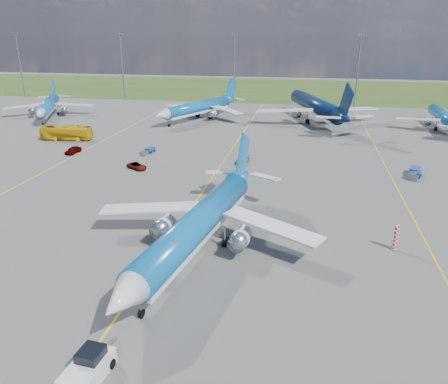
% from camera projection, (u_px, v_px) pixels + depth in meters
% --- Properties ---
extents(ground, '(400.00, 400.00, 0.00)m').
position_uv_depth(ground, '(154.00, 262.00, 47.23)').
color(ground, '#50504E').
rests_on(ground, ground).
extents(grass_strip, '(400.00, 80.00, 0.01)m').
position_uv_depth(grass_strip, '(273.00, 89.00, 185.29)').
color(grass_strip, '#2D4719').
rests_on(grass_strip, ground).
extents(taxiway_lines, '(60.25, 160.00, 0.02)m').
position_uv_depth(taxiway_lines, '(211.00, 181.00, 72.69)').
color(taxiway_lines, gold).
rests_on(taxiway_lines, ground).
extents(floodlight_masts, '(202.20, 0.50, 22.70)m').
position_uv_depth(floodlight_masts, '(295.00, 66.00, 142.33)').
color(floodlight_masts, slate).
rests_on(floodlight_masts, ground).
extents(warning_post, '(0.50, 0.50, 3.00)m').
position_uv_depth(warning_post, '(396.00, 237.00, 49.46)').
color(warning_post, red).
rests_on(warning_post, ground).
extents(bg_jet_nw, '(38.79, 43.11, 9.24)m').
position_uv_depth(bg_jet_nw, '(49.00, 117.00, 125.98)').
color(bg_jet_nw, '#0B5CA0').
rests_on(bg_jet_nw, ground).
extents(bg_jet_nnw, '(40.75, 45.11, 9.64)m').
position_uv_depth(bg_jet_nnw, '(199.00, 119.00, 122.55)').
color(bg_jet_nnw, '#0B5CA0').
rests_on(bg_jet_nnw, ground).
extents(bg_jet_n, '(48.92, 55.96, 12.31)m').
position_uv_depth(bg_jet_n, '(314.00, 121.00, 120.08)').
color(bg_jet_n, '#07193C').
rests_on(bg_jet_n, ground).
extents(bg_jet_ne, '(25.55, 33.30, 8.64)m').
position_uv_depth(bg_jet_ne, '(442.00, 129.00, 110.76)').
color(bg_jet_ne, '#0B5CA0').
rests_on(bg_jet_ne, ground).
extents(main_airliner, '(34.55, 42.12, 9.98)m').
position_uv_depth(main_airliner, '(198.00, 252.00, 49.31)').
color(main_airliner, '#0B5CA0').
rests_on(main_airliner, ground).
extents(pushback_tug, '(2.68, 6.16, 2.06)m').
position_uv_depth(pushback_tug, '(88.00, 368.00, 31.25)').
color(pushback_tug, silver).
rests_on(pushback_tug, ground).
extents(uld_container, '(1.72, 2.09, 1.59)m').
position_uv_depth(uld_container, '(160.00, 271.00, 43.84)').
color(uld_container, '#0D31BA').
rests_on(uld_container, ground).
extents(apron_bus, '(11.78, 3.84, 3.22)m').
position_uv_depth(apron_bus, '(66.00, 133.00, 99.17)').
color(apron_bus, '#E2AE0D').
rests_on(apron_bus, ground).
extents(service_car_a, '(2.09, 4.32, 1.42)m').
position_uv_depth(service_car_a, '(73.00, 150.00, 88.54)').
color(service_car_a, '#999999').
rests_on(service_car_a, ground).
extents(service_car_b, '(4.48, 3.73, 1.14)m').
position_uv_depth(service_car_b, '(137.00, 166.00, 78.59)').
color(service_car_b, '#999999').
rests_on(service_car_b, ground).
extents(service_car_c, '(2.69, 4.41, 1.20)m').
position_uv_depth(service_car_c, '(242.00, 160.00, 82.20)').
color(service_car_c, '#999999').
rests_on(service_car_c, ground).
extents(baggage_tug_w, '(2.52, 4.37, 0.95)m').
position_uv_depth(baggage_tug_w, '(416.00, 176.00, 73.81)').
color(baggage_tug_w, navy).
rests_on(baggage_tug_w, ground).
extents(baggage_tug_c, '(1.94, 4.43, 0.96)m').
position_uv_depth(baggage_tug_c, '(148.00, 151.00, 88.70)').
color(baggage_tug_c, navy).
rests_on(baggage_tug_c, ground).
extents(baggage_tug_e, '(3.08, 5.52, 1.20)m').
position_uv_depth(baggage_tug_e, '(414.00, 173.00, 75.02)').
color(baggage_tug_e, '#1A3CA1').
rests_on(baggage_tug_e, ground).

